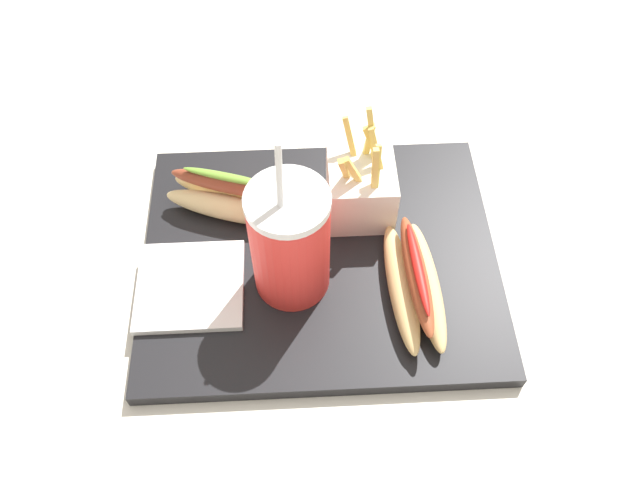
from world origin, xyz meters
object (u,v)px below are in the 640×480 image
object	(u,v)px
hot_dog_1	(415,283)
ketchup_cup_1	(306,185)
fries_basket	(361,187)
hot_dog_2	(231,196)
soda_cup	(290,242)
napkin_stack	(190,286)

from	to	relation	value
hot_dog_1	ketchup_cup_1	bearing A→B (deg)	-53.32
fries_basket	hot_dog_2	distance (m)	0.17
soda_cup	napkin_stack	size ratio (longest dim) A/B	1.80
hot_dog_1	hot_dog_2	bearing A→B (deg)	-32.30
hot_dog_2	napkin_stack	distance (m)	0.13
soda_cup	fries_basket	xyz separation A→B (m)	(-0.09, -0.11, -0.04)
soda_cup	ketchup_cup_1	distance (m)	0.16
hot_dog_1	napkin_stack	distance (m)	0.27
soda_cup	hot_dog_2	xyz separation A→B (m)	(0.07, -0.11, -0.05)
hot_dog_2	ketchup_cup_1	xyz separation A→B (m)	(-0.10, -0.03, -0.02)
fries_basket	ketchup_cup_1	distance (m)	0.08
napkin_stack	ketchup_cup_1	bearing A→B (deg)	-134.89
soda_cup	hot_dog_1	distance (m)	0.16
hot_dog_2	hot_dog_1	bearing A→B (deg)	147.70
ketchup_cup_1	napkin_stack	size ratio (longest dim) A/B	0.29
hot_dog_2	fries_basket	bearing A→B (deg)	177.94
soda_cup	hot_dog_1	xyz separation A→B (m)	(-0.14, 0.03, -0.06)
fries_basket	hot_dog_1	bearing A→B (deg)	111.81
ketchup_cup_1	fries_basket	bearing A→B (deg)	155.13
ketchup_cup_1	napkin_stack	world-z (taller)	ketchup_cup_1
hot_dog_2	napkin_stack	xyz separation A→B (m)	(0.05, 0.12, -0.02)
soda_cup	hot_dog_2	size ratio (longest dim) A/B	1.29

